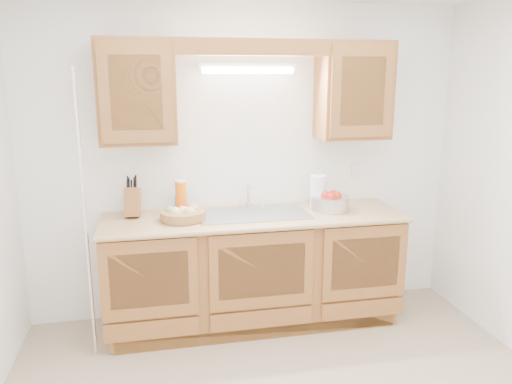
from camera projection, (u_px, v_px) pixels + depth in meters
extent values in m
cube|color=white|center=(246.00, 163.00, 4.04)|extent=(3.50, 0.02, 2.50)
cube|color=white|center=(478.00, 375.00, 1.18)|extent=(3.50, 0.02, 2.50)
cube|color=#995B2D|center=(254.00, 270.00, 3.94)|extent=(2.20, 0.60, 0.86)
cube|color=tan|center=(254.00, 217.00, 3.83)|extent=(2.30, 0.63, 0.04)
cube|color=#995B2D|center=(137.00, 92.00, 3.59)|extent=(0.55, 0.33, 0.75)
cube|color=#995B2D|center=(353.00, 91.00, 3.92)|extent=(0.55, 0.33, 0.75)
cube|color=#995B2D|center=(254.00, 47.00, 3.54)|extent=(2.20, 0.05, 0.12)
cylinder|color=white|center=(248.00, 70.00, 3.78)|extent=(0.70, 0.05, 0.05)
cube|color=white|center=(247.00, 66.00, 3.80)|extent=(0.76, 0.06, 0.05)
cube|color=#9E9EA3|center=(253.00, 214.00, 3.84)|extent=(0.84, 0.46, 0.01)
cube|color=#9E9EA3|center=(227.00, 226.00, 3.82)|extent=(0.39, 0.40, 0.16)
cube|color=#9E9EA3|center=(280.00, 223.00, 3.90)|extent=(0.39, 0.40, 0.16)
cylinder|color=silver|center=(248.00, 205.00, 4.03)|extent=(0.06, 0.06, 0.04)
cylinder|color=silver|center=(248.00, 196.00, 4.01)|extent=(0.02, 0.02, 0.16)
cylinder|color=silver|center=(250.00, 186.00, 3.94)|extent=(0.02, 0.12, 0.02)
cylinder|color=white|center=(263.00, 200.00, 4.04)|extent=(0.03, 0.03, 0.12)
cylinder|color=silver|center=(85.00, 220.00, 3.32)|extent=(0.03, 0.03, 2.00)
cube|color=white|center=(356.00, 171.00, 4.24)|extent=(0.08, 0.01, 0.12)
cylinder|color=olive|center=(183.00, 215.00, 3.68)|extent=(0.38, 0.38, 0.07)
sphere|color=#D8C67F|center=(175.00, 213.00, 3.63)|extent=(0.08, 0.08, 0.08)
sphere|color=#D8C67F|center=(190.00, 212.00, 3.64)|extent=(0.08, 0.08, 0.08)
sphere|color=tan|center=(194.00, 209.00, 3.73)|extent=(0.08, 0.08, 0.08)
sphere|color=red|center=(180.00, 209.00, 3.73)|extent=(0.07, 0.07, 0.07)
sphere|color=#72A53F|center=(170.00, 211.00, 3.69)|extent=(0.07, 0.07, 0.07)
sphere|color=#D8C67F|center=(183.00, 211.00, 3.67)|extent=(0.08, 0.08, 0.08)
sphere|color=red|center=(186.00, 208.00, 3.76)|extent=(0.07, 0.07, 0.07)
cube|color=#995B2D|center=(133.00, 202.00, 3.76)|extent=(0.13, 0.19, 0.25)
cylinder|color=black|center=(127.00, 186.00, 3.70)|extent=(0.02, 0.04, 0.09)
cylinder|color=black|center=(131.00, 186.00, 3.71)|extent=(0.02, 0.04, 0.09)
cylinder|color=black|center=(136.00, 185.00, 3.71)|extent=(0.02, 0.04, 0.09)
cylinder|color=black|center=(129.00, 184.00, 3.74)|extent=(0.02, 0.04, 0.09)
cylinder|color=black|center=(134.00, 183.00, 3.75)|extent=(0.02, 0.04, 0.09)
cylinder|color=black|center=(128.00, 182.00, 3.77)|extent=(0.02, 0.04, 0.09)
cylinder|color=black|center=(136.00, 181.00, 3.78)|extent=(0.02, 0.04, 0.09)
cylinder|color=orange|center=(181.00, 197.00, 3.85)|extent=(0.11, 0.11, 0.25)
cylinder|color=white|center=(180.00, 181.00, 3.82)|extent=(0.09, 0.09, 0.01)
imported|color=blue|center=(181.00, 200.00, 3.90)|extent=(0.09, 0.10, 0.18)
cube|color=#CC333F|center=(317.00, 203.00, 4.18)|extent=(0.13, 0.09, 0.01)
cube|color=green|center=(317.00, 201.00, 4.18)|extent=(0.13, 0.09, 0.02)
cylinder|color=silver|center=(317.00, 208.00, 4.01)|extent=(0.15, 0.15, 0.01)
cylinder|color=silver|center=(318.00, 190.00, 3.98)|extent=(0.02, 0.02, 0.31)
cylinder|color=white|center=(318.00, 191.00, 3.98)|extent=(0.13, 0.13, 0.26)
sphere|color=silver|center=(318.00, 171.00, 3.94)|extent=(0.02, 0.02, 0.02)
cylinder|color=silver|center=(330.00, 203.00, 3.94)|extent=(0.35, 0.35, 0.11)
sphere|color=red|center=(326.00, 196.00, 3.93)|extent=(0.08, 0.08, 0.08)
sphere|color=red|center=(333.00, 195.00, 3.96)|extent=(0.08, 0.08, 0.08)
sphere|color=red|center=(332.00, 197.00, 3.90)|extent=(0.08, 0.08, 0.08)
sphere|color=red|center=(337.00, 196.00, 3.92)|extent=(0.08, 0.08, 0.08)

